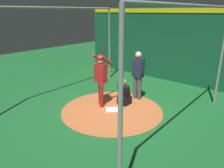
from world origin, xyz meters
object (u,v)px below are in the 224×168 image
(batter, at_px, (101,75))
(umpire, at_px, (138,73))
(catcher, at_px, (124,95))
(home_plate, at_px, (112,109))

(batter, relative_size, umpire, 1.17)
(catcher, distance_m, umpire, 1.02)
(home_plate, relative_size, batter, 0.19)
(umpire, bearing_deg, catcher, -5.35)
(catcher, xyz_separation_m, umpire, (-0.76, 0.07, 0.68))
(batter, height_order, umpire, batter)
(batter, relative_size, catcher, 2.26)
(home_plate, bearing_deg, batter, -98.70)
(home_plate, height_order, umpire, umpire)
(batter, distance_m, umpire, 1.48)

